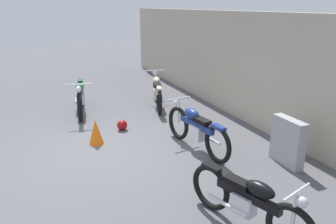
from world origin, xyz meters
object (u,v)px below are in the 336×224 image
(helmet, at_px, (122,125))
(motorcycle_green, at_px, (80,96))
(traffic_cone, at_px, (96,132))
(stone_marker, at_px, (288,142))
(motorcycle_black, at_px, (248,202))
(motorcycle_cream, at_px, (157,91))
(motorcycle_blue, at_px, (196,129))

(helmet, bearing_deg, motorcycle_green, -157.35)
(traffic_cone, distance_m, motorcycle_green, 2.30)
(stone_marker, height_order, motorcycle_green, motorcycle_green)
(helmet, relative_size, motorcycle_black, 0.13)
(motorcycle_green, height_order, motorcycle_cream, motorcycle_green)
(motorcycle_black, xyz_separation_m, motorcycle_green, (-5.96, -1.27, 0.06))
(motorcycle_black, bearing_deg, helmet, 169.61)
(motorcycle_blue, distance_m, motorcycle_green, 3.84)
(motorcycle_black, xyz_separation_m, motorcycle_blue, (-2.59, 0.56, 0.03))
(stone_marker, xyz_separation_m, traffic_cone, (-2.33, -3.14, -0.18))
(motorcycle_blue, bearing_deg, motorcycle_cream, -14.38)
(stone_marker, distance_m, helmet, 3.80)
(traffic_cone, xyz_separation_m, motorcycle_green, (-2.29, 0.02, 0.21))
(helmet, distance_m, motorcycle_black, 4.31)
(traffic_cone, height_order, motorcycle_cream, motorcycle_cream)
(stone_marker, height_order, motorcycle_cream, motorcycle_cream)
(stone_marker, bearing_deg, motorcycle_black, -53.95)
(stone_marker, height_order, traffic_cone, stone_marker)
(helmet, height_order, motorcycle_cream, motorcycle_cream)
(motorcycle_green, relative_size, motorcycle_cream, 1.05)
(motorcycle_cream, bearing_deg, stone_marker, -151.83)
(helmet, height_order, motorcycle_blue, motorcycle_blue)
(stone_marker, relative_size, motorcycle_blue, 0.42)
(motorcycle_green, distance_m, motorcycle_cream, 2.19)
(stone_marker, relative_size, motorcycle_cream, 0.43)
(traffic_cone, bearing_deg, motorcycle_black, 19.41)
(motorcycle_green, xyz_separation_m, motorcycle_cream, (0.22, 2.18, -0.01))
(motorcycle_blue, bearing_deg, motorcycle_green, 20.34)
(stone_marker, distance_m, traffic_cone, 3.91)
(motorcycle_black, distance_m, motorcycle_cream, 5.81)
(helmet, bearing_deg, motorcycle_cream, 135.20)
(motorcycle_blue, bearing_deg, helmet, 25.67)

